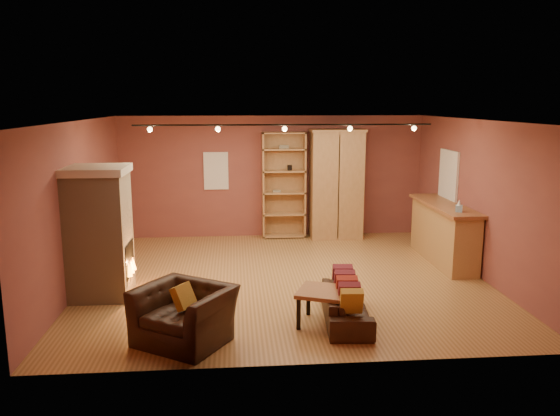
{
  "coord_description": "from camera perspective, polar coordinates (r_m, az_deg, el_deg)",
  "views": [
    {
      "loc": [
        -0.88,
        -9.29,
        3.12
      ],
      "look_at": [
        -0.08,
        0.2,
        1.25
      ],
      "focal_mm": 35.0,
      "sensor_mm": 36.0,
      "label": 1
    }
  ],
  "objects": [
    {
      "name": "bookcase",
      "position": [
        12.61,
        0.38,
        2.51
      ],
      "size": [
        1.0,
        0.39,
        2.44
      ],
      "color": "tan",
      "rests_on": "floor"
    },
    {
      "name": "armoire",
      "position": [
        12.58,
        5.89,
        2.52
      ],
      "size": [
        1.23,
        0.7,
        2.51
      ],
      "color": "tan",
      "rests_on": "floor"
    },
    {
      "name": "ceiling",
      "position": [
        9.34,
        0.6,
        9.13
      ],
      "size": [
        7.0,
        7.0,
        0.0
      ],
      "primitive_type": "plane",
      "rotation": [
        3.14,
        0.0,
        0.0
      ],
      "color": "#57331B",
      "rests_on": "back_wall"
    },
    {
      "name": "coffee_table",
      "position": [
        7.81,
        4.49,
        -9.05
      ],
      "size": [
        0.87,
        0.87,
        0.51
      ],
      "rotation": [
        0.0,
        0.0,
        -0.38
      ],
      "color": "#975D37",
      "rests_on": "floor"
    },
    {
      "name": "back_window",
      "position": [
        12.63,
        -6.7,
        3.87
      ],
      "size": [
        0.56,
        0.04,
        0.86
      ],
      "primitive_type": "cube",
      "color": "white",
      "rests_on": "back_wall"
    },
    {
      "name": "back_wall",
      "position": [
        12.69,
        -0.8,
        3.3
      ],
      "size": [
        7.0,
        0.02,
        2.8
      ],
      "primitive_type": "cube",
      "color": "brown",
      "rests_on": "floor"
    },
    {
      "name": "fireplace",
      "position": [
        9.19,
        -18.3,
        -2.43
      ],
      "size": [
        1.01,
        0.98,
        2.12
      ],
      "color": "#C4AD88",
      "rests_on": "floor"
    },
    {
      "name": "loveseat",
      "position": [
        7.98,
        6.94,
        -9.44
      ],
      "size": [
        0.59,
        1.59,
        0.69
      ],
      "rotation": [
        0.0,
        0.0,
        1.49
      ],
      "color": "black",
      "rests_on": "floor"
    },
    {
      "name": "tissue_box",
      "position": [
        10.35,
        18.2,
        0.12
      ],
      "size": [
        0.17,
        0.17,
        0.23
      ],
      "rotation": [
        0.0,
        0.0,
        -0.4
      ],
      "color": "#8AB9DD",
      "rests_on": "bar_counter"
    },
    {
      "name": "right_window",
      "position": [
        11.64,
        17.21,
        3.34
      ],
      "size": [
        0.05,
        0.9,
        1.0
      ],
      "primitive_type": "cube",
      "color": "white",
      "rests_on": "right_wall"
    },
    {
      "name": "armchair",
      "position": [
        7.33,
        -10.01,
        -10.0
      ],
      "size": [
        1.36,
        1.24,
        1.0
      ],
      "rotation": [
        0.0,
        0.0,
        -0.57
      ],
      "color": "black",
      "rests_on": "floor"
    },
    {
      "name": "track_rail",
      "position": [
        9.54,
        0.48,
        8.51
      ],
      "size": [
        5.2,
        0.09,
        0.13
      ],
      "color": "black",
      "rests_on": "ceiling"
    },
    {
      "name": "left_wall",
      "position": [
        9.81,
        -20.23,
        0.3
      ],
      "size": [
        0.02,
        6.5,
        2.8
      ],
      "primitive_type": "cube",
      "color": "brown",
      "rests_on": "floor"
    },
    {
      "name": "right_wall",
      "position": [
        10.41,
        20.13,
        0.91
      ],
      "size": [
        0.02,
        6.5,
        2.8
      ],
      "primitive_type": "cube",
      "color": "brown",
      "rests_on": "floor"
    },
    {
      "name": "bar_counter",
      "position": [
        11.19,
        16.71,
        -2.46
      ],
      "size": [
        0.64,
        2.42,
        1.16
      ],
      "color": "tan",
      "rests_on": "floor"
    },
    {
      "name": "floor",
      "position": [
        9.84,
        0.57,
        -7.39
      ],
      "size": [
        7.0,
        7.0,
        0.0
      ],
      "primitive_type": "plane",
      "color": "olive",
      "rests_on": "ground"
    }
  ]
}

